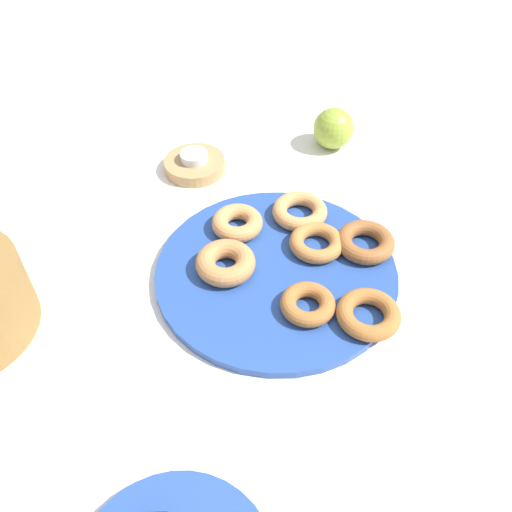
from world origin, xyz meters
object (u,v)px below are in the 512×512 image
object	(u,v)px
donut_4	(300,211)
candle_holder	(195,165)
donut_3	(237,223)
tealight	(194,157)
donut_5	(308,304)
donut_0	(226,263)
apple	(334,128)
donut_6	(365,242)
donut_1	(316,243)
donut_plate	(276,272)
donut_2	(368,314)

from	to	relation	value
donut_4	candle_holder	size ratio (longest dim) A/B	0.80
donut_4	donut_3	bearing A→B (deg)	99.74
tealight	donut_5	bearing A→B (deg)	-158.18
donut_0	apple	bearing A→B (deg)	-35.78
donut_6	apple	bearing A→B (deg)	-2.68
donut_5	candle_holder	bearing A→B (deg)	21.82
donut_0	donut_3	bearing A→B (deg)	-16.07
donut_1	tealight	size ratio (longest dim) A/B	1.67
donut_plate	donut_3	size ratio (longest dim) A/B	4.43
apple	donut_0	bearing A→B (deg)	144.22
donut_3	donut_4	world-z (taller)	donut_3
donut_1	donut_4	size ratio (longest dim) A/B	0.94
donut_3	candle_holder	distance (m)	0.19
tealight	candle_holder	bearing A→B (deg)	0.00
donut_3	donut_5	world-z (taller)	donut_3
apple	donut_2	bearing A→B (deg)	174.05
donut_4	donut_0	bearing A→B (deg)	129.11
donut_2	donut_6	bearing A→B (deg)	-12.89
donut_3	donut_6	bearing A→B (deg)	-108.76
donut_1	donut_5	bearing A→B (deg)	163.38
donut_1	donut_0	bearing A→B (deg)	101.98
donut_2	donut_5	distance (m)	0.08
donut_1	donut_2	bearing A→B (deg)	-163.44
donut_6	tealight	world-z (taller)	donut_6
donut_5	apple	distance (m)	0.42
donut_0	donut_6	xyz separation A→B (m)	(0.02, -0.21, -0.00)
donut_4	donut_1	bearing A→B (deg)	-169.92
donut_plate	donut_2	size ratio (longest dim) A/B	4.12
donut_0	donut_4	xyz separation A→B (m)	(0.10, -0.13, -0.00)
donut_0	donut_1	size ratio (longest dim) A/B	1.06
donut_0	donut_3	size ratio (longest dim) A/B	1.09
donut_1	candle_holder	size ratio (longest dim) A/B	0.75
donut_plate	donut_1	distance (m)	0.08
donut_plate	donut_1	xyz separation A→B (m)	(0.04, -0.07, 0.02)
donut_6	donut_1	bearing A→B (deg)	83.66
donut_plate	apple	distance (m)	0.36
donut_5	donut_6	world-z (taller)	donut_6
donut_5	donut_4	bearing A→B (deg)	-6.53
donut_4	donut_5	distance (m)	0.19
donut_6	candle_holder	xyz separation A→B (m)	(0.25, 0.25, -0.01)
donut_3	donut_4	bearing A→B (deg)	-80.26
donut_0	donut_4	size ratio (longest dim) A/B	0.99
donut_2	apple	distance (m)	0.43
candle_holder	donut_plate	bearing A→B (deg)	-158.07
donut_4	tealight	bearing A→B (deg)	44.88
donut_1	donut_3	distance (m)	0.13
donut_plate	tealight	distance (m)	0.30
donut_2	tealight	xyz separation A→B (m)	(0.38, 0.22, 0.00)
donut_5	apple	world-z (taller)	apple
donut_plate	apple	world-z (taller)	apple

